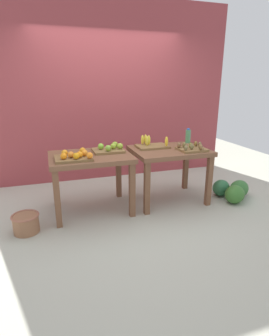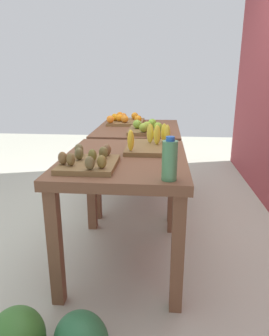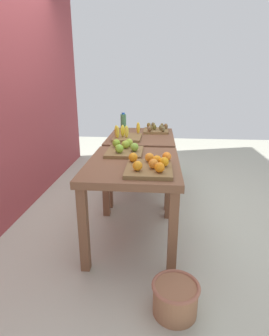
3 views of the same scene
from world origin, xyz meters
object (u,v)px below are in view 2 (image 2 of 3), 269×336
(display_table_right, at_px, (125,173))
(water_bottle, at_px, (170,160))
(banana_crate, at_px, (151,144))
(display_table_left, at_px, (138,139))
(kiwi_bin, at_px, (88,161))
(apple_bin, at_px, (148,129))
(orange_bin, at_px, (125,120))
(wicker_basket, at_px, (116,166))

(display_table_right, distance_m, water_bottle, 0.56)
(water_bottle, bearing_deg, display_table_right, -147.27)
(banana_crate, distance_m, water_bottle, 0.66)
(display_table_left, relative_size, kiwi_bin, 2.85)
(apple_bin, xyz_separation_m, banana_crate, (0.63, 0.05, 0.00))
(display_table_left, bearing_deg, kiwi_bin, -7.54)
(apple_bin, distance_m, banana_crate, 0.63)
(apple_bin, bearing_deg, banana_crate, 4.83)
(apple_bin, relative_size, banana_crate, 0.95)
(display_table_left, relative_size, apple_bin, 2.48)
(banana_crate, relative_size, water_bottle, 1.96)
(banana_crate, height_order, kiwi_bin, banana_crate)
(display_table_left, height_order, kiwi_bin, kiwi_bin)
(display_table_right, height_order, orange_bin, orange_bin)
(banana_crate, height_order, water_bottle, water_bottle)
(orange_bin, xyz_separation_m, water_bottle, (1.77, 0.44, 0.07))
(display_table_right, bearing_deg, apple_bin, 172.77)
(apple_bin, distance_m, kiwi_bin, 1.13)
(orange_bin, relative_size, kiwi_bin, 1.23)
(orange_bin, height_order, kiwi_bin, orange_bin)
(display_table_left, height_order, banana_crate, banana_crate)
(water_bottle, height_order, wicker_basket, water_bottle)
(apple_bin, bearing_deg, display_table_left, -159.00)
(wicker_basket, bearing_deg, display_table_left, 22.86)
(display_table_left, height_order, apple_bin, apple_bin)
(orange_bin, height_order, water_bottle, water_bottle)
(water_bottle, xyz_separation_m, wicker_basket, (-2.39, -0.63, -0.76))
(kiwi_bin, relative_size, wicker_basket, 1.17)
(display_table_left, xyz_separation_m, display_table_right, (1.12, 0.00, 0.00))
(display_table_left, relative_size, water_bottle, 4.63)
(apple_bin, xyz_separation_m, kiwi_bin, (1.09, -0.29, -0.00))
(display_table_right, relative_size, orange_bin, 2.30)
(display_table_left, height_order, orange_bin, orange_bin)
(kiwi_bin, height_order, wicker_basket, kiwi_bin)
(display_table_left, distance_m, apple_bin, 0.33)
(orange_bin, distance_m, wicker_basket, 0.95)
(kiwi_bin, bearing_deg, orange_bin, 179.10)
(orange_bin, relative_size, wicker_basket, 1.44)
(display_table_right, height_order, water_bottle, water_bottle)
(banana_crate, bearing_deg, water_bottle, 10.56)
(display_table_right, relative_size, water_bottle, 4.63)
(water_bottle, bearing_deg, orange_bin, -166.10)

